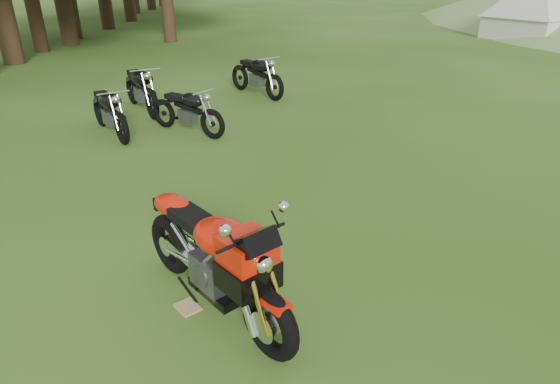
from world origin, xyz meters
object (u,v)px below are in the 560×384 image
Objects in this scene: vintage_moto_b at (187,109)px; tent_left at (535,7)px; vintage_moto_c at (256,74)px; sport_motorcycle at (212,249)px; vintage_moto_a at (109,110)px; vintage_moto_d at (140,87)px; plywood_board at (188,307)px.

tent_left reaches higher than vintage_moto_b.
tent_left is (3.25, 16.38, 0.87)m from vintage_moto_c.
sport_motorcycle is 1.05× the size of vintage_moto_c.
vintage_moto_a is 20.97m from tent_left.
sport_motorcycle reaches higher than vintage_moto_a.
vintage_moto_c is 3.03m from vintage_moto_d.
vintage_moto_b is 0.89× the size of vintage_moto_c.
vintage_moto_b is (-4.07, 3.76, 0.48)m from plywood_board.
vintage_moto_c is (-0.92, 3.27, 0.06)m from vintage_moto_b.
plywood_board is (-0.21, -0.18, -0.66)m from sport_motorcycle.
sport_motorcycle reaches higher than vintage_moto_c.
plywood_board is 0.07× the size of tent_left.
sport_motorcycle is 0.68× the size of tent_left.
vintage_moto_a is 0.93× the size of vintage_moto_c.
vintage_moto_a is 1.05× the size of vintage_moto_b.
sport_motorcycle is at bearing -7.72° from vintage_moto_a.
tent_left is (-1.74, 23.41, 1.41)m from plywood_board.
sport_motorcycle is at bearing -43.28° from vintage_moto_b.
sport_motorcycle is 0.71m from plywood_board.
vintage_moto_d is at bearing 163.81° from vintage_moto_b.
vintage_moto_d reaches higher than vintage_moto_a.
vintage_moto_b is 19.81m from tent_left.
vintage_moto_a is at bearing -80.41° from tent_left.
vintage_moto_b is 3.40m from vintage_moto_c.
vintage_moto_b is 0.57× the size of tent_left.
vintage_moto_c is (-4.99, 7.03, 0.54)m from plywood_board.
vintage_moto_b is at bearing 59.34° from vintage_moto_a.
tent_left reaches higher than vintage_moto_a.
vintage_moto_d is (-6.11, 4.22, 0.56)m from plywood_board.
vintage_moto_a is 0.91× the size of vintage_moto_d.
sport_motorcycle is 5.98m from vintage_moto_a.
sport_motorcycle reaches higher than vintage_moto_b.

